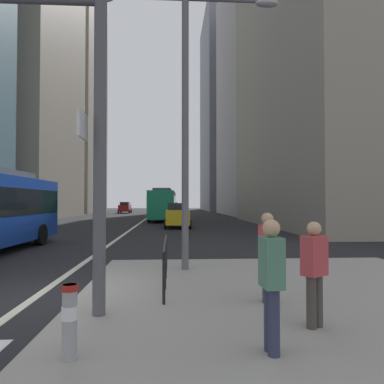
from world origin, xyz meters
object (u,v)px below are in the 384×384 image
object	(u,v)px
city_bus_red_receding	(163,203)
pedestrian_walking	(267,252)
street_lamp_post	(185,90)
pedestrian_waiting	(314,269)
car_oncoming_mid	(125,207)
pedestrian_far	(272,279)
car_receding_near	(172,208)
bollard_left	(70,318)
car_receding_far	(177,215)

from	to	relation	value
city_bus_red_receding	pedestrian_walking	bearing A→B (deg)	-85.26
street_lamp_post	pedestrian_waiting	xyz separation A→B (m)	(1.80, -4.82, -4.24)
city_bus_red_receding	car_oncoming_mid	world-z (taller)	city_bus_red_receding
pedestrian_far	street_lamp_post	bearing A→B (deg)	98.73
city_bus_red_receding	car_receding_near	size ratio (longest dim) A/B	2.63
bollard_left	pedestrian_far	xyz separation A→B (m)	(2.52, 0.03, 0.44)
pedestrian_waiting	pedestrian_walking	bearing A→B (deg)	103.72
car_receding_far	car_receding_near	bearing A→B (deg)	90.73
car_oncoming_mid	street_lamp_post	size ratio (longest dim) A/B	0.54
car_receding_far	pedestrian_waiting	bearing A→B (deg)	-85.77
street_lamp_post	car_receding_far	bearing A→B (deg)	89.68
car_receding_far	street_lamp_post	xyz separation A→B (m)	(-0.10, -18.08, 4.29)
bollard_left	pedestrian_walking	world-z (taller)	pedestrian_walking
car_oncoming_mid	pedestrian_far	distance (m)	59.29
bollard_left	pedestrian_far	distance (m)	2.56
street_lamp_post	car_receding_near	bearing A→B (deg)	90.31
street_lamp_post	bollard_left	xyz separation A→B (m)	(-1.65, -5.74, -4.63)
pedestrian_far	car_receding_far	bearing A→B (deg)	91.87
car_receding_near	pedestrian_walking	size ratio (longest dim) A/B	2.63
car_receding_near	pedestrian_waiting	xyz separation A→B (m)	(2.04, -50.42, 0.05)
bollard_left	pedestrian_waiting	distance (m)	3.59
city_bus_red_receding	pedestrian_far	world-z (taller)	city_bus_red_receding
street_lamp_post	bollard_left	world-z (taller)	street_lamp_post
car_receding_near	street_lamp_post	world-z (taller)	street_lamp_post
city_bus_red_receding	pedestrian_waiting	bearing A→B (deg)	-84.87
street_lamp_post	pedestrian_far	bearing A→B (deg)	-81.27
pedestrian_walking	city_bus_red_receding	bearing A→B (deg)	94.74
car_oncoming_mid	car_receding_far	bearing A→B (deg)	-76.29
city_bus_red_receding	car_oncoming_mid	size ratio (longest dim) A/B	2.73
city_bus_red_receding	pedestrian_walking	size ratio (longest dim) A/B	6.90
car_receding_near	pedestrian_far	size ratio (longest dim) A/B	2.64
car_oncoming_mid	bollard_left	xyz separation A→B (m)	(6.73, -58.60, -0.33)
car_oncoming_mid	bollard_left	distance (m)	58.99
car_receding_far	bollard_left	distance (m)	23.88
pedestrian_waiting	pedestrian_far	bearing A→B (deg)	-136.18
car_oncoming_mid	pedestrian_walking	bearing A→B (deg)	-80.09
city_bus_red_receding	car_receding_near	world-z (taller)	city_bus_red_receding
city_bus_red_receding	pedestrian_waiting	world-z (taller)	city_bus_red_receding
street_lamp_post	bollard_left	size ratio (longest dim) A/B	8.74
car_receding_near	bollard_left	world-z (taller)	car_receding_near
car_oncoming_mid	pedestrian_far	world-z (taller)	car_oncoming_mid
car_receding_far	pedestrian_walking	bearing A→B (deg)	-86.41
pedestrian_walking	bollard_left	bearing A→B (deg)	-143.03
car_receding_near	city_bus_red_receding	bearing A→B (deg)	-93.38
car_receding_near	bollard_left	xyz separation A→B (m)	(-1.40, -51.34, -0.33)
city_bus_red_receding	pedestrian_far	bearing A→B (deg)	-86.52
bollard_left	pedestrian_walking	xyz separation A→B (m)	(3.10, 2.33, 0.44)
pedestrian_waiting	pedestrian_walking	xyz separation A→B (m)	(-0.35, 1.41, 0.06)
car_receding_far	pedestrian_far	distance (m)	23.80
pedestrian_walking	pedestrian_far	distance (m)	2.37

